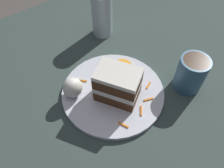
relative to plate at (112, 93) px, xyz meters
The scene contains 9 objects.
ground_plane 0.05m from the plate, 85.08° to the left, with size 6.00×6.00×0.00m, color #4C4742.
dining_table 0.04m from the plate, 85.08° to the left, with size 1.39×0.92×0.03m, color #384742.
plate is the anchor object (origin of this frame).
cake_slice 0.05m from the plate, 90.97° to the right, with size 0.11×0.12×0.09m.
cream_dollop 0.10m from the plate, 147.51° to the left, with size 0.05×0.04×0.06m, color white.
orange_garnish 0.09m from the plate, 32.95° to the left, with size 0.05×0.05×0.00m, color orange.
carrot_shreds_scatter 0.02m from the plate, 63.96° to the right, with size 0.17×0.19×0.00m.
drinking_glass 0.26m from the plate, 59.35° to the left, with size 0.06×0.06×0.14m.
coffee_mug 0.21m from the plate, 29.44° to the right, with size 0.07×0.07×0.10m.
Camera 1 is at (-0.20, -0.29, 0.50)m, focal length 35.00 mm.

